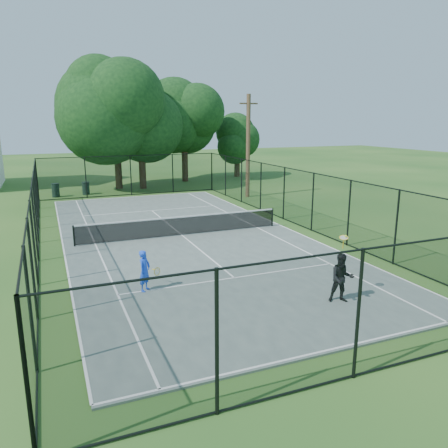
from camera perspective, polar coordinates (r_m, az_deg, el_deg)
name	(u,v)px	position (r m, az deg, el deg)	size (l,w,h in m)	color
ground	(182,236)	(21.49, -5.51, -1.62)	(120.00, 120.00, 0.00)	#1D4C1A
tennis_court	(182,236)	(21.48, -5.51, -1.55)	(11.00, 24.00, 0.06)	#505E59
tennis_net	(182,225)	(21.34, -5.55, -0.12)	(10.08, 0.08, 0.95)	black
fence	(181,206)	(21.15, -5.60, 2.30)	(13.10, 26.10, 3.00)	black
tree_near_left	(115,113)	(37.00, -14.04, 13.88)	(7.58, 7.58, 9.89)	#332114
tree_near_mid	(140,119)	(36.60, -10.89, 13.32)	(6.97, 6.97, 9.12)	#332114
tree_near_right	(184,126)	(40.56, -5.23, 12.69)	(5.76, 5.76, 7.95)	#332114
tree_far_right	(237,142)	(43.94, 1.74, 10.64)	(4.16, 4.16, 5.51)	#332114
trash_bin_left	(56,190)	(34.54, -21.14, 4.14)	(0.58, 0.58, 1.01)	black
trash_bin_right	(86,188)	(34.97, -17.60, 4.49)	(0.58, 0.58, 0.97)	black
utility_pole	(248,146)	(32.04, 3.16, 10.16)	(1.40, 0.30, 7.34)	#4C3823
player_blue	(145,271)	(14.63, -10.32, -6.02)	(0.88, 0.59, 1.38)	blue
player_black	(342,278)	(13.98, 15.13, -6.82)	(0.92, 0.91, 2.03)	black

